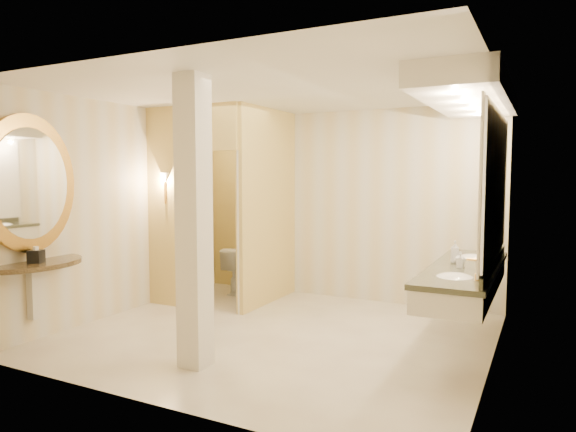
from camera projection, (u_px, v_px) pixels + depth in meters
name	position (u px, v px, depth m)	size (l,w,h in m)	color
floor	(276.00, 334.00, 5.77)	(4.50, 4.50, 0.00)	beige
ceiling	(276.00, 91.00, 5.56)	(4.50, 4.50, 0.00)	silver
wall_back	(341.00, 205.00, 7.44)	(4.50, 0.02, 2.70)	beige
wall_front	(151.00, 233.00, 3.89)	(4.50, 0.02, 2.70)	beige
wall_left	(124.00, 209.00, 6.68)	(0.02, 4.00, 2.70)	beige
wall_right	(494.00, 224.00, 4.65)	(0.02, 4.00, 2.70)	beige
toilet_closet	(238.00, 205.00, 7.03)	(1.50, 1.55, 2.70)	#D4BF6E
wall_sconce	(165.00, 179.00, 6.89)	(0.14, 0.14, 0.42)	gold
vanity	(470.00, 191.00, 5.11)	(0.75, 2.48, 2.09)	beige
console_shelf	(29.00, 217.00, 5.42)	(1.13, 1.13, 2.01)	black
pillar	(194.00, 223.00, 4.72)	(0.25, 0.25, 2.70)	beige
tissue_box	(36.00, 256.00, 5.35)	(0.13, 0.13, 0.13)	black
toilet	(240.00, 269.00, 7.85)	(0.39, 0.68, 0.70)	white
soap_bottle_a	(460.00, 261.00, 5.07)	(0.06, 0.07, 0.14)	beige
soap_bottle_b	(460.00, 258.00, 5.25)	(0.10, 0.10, 0.13)	silver
soap_bottle_c	(455.00, 252.00, 5.31)	(0.09, 0.09, 0.24)	#C6B28C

